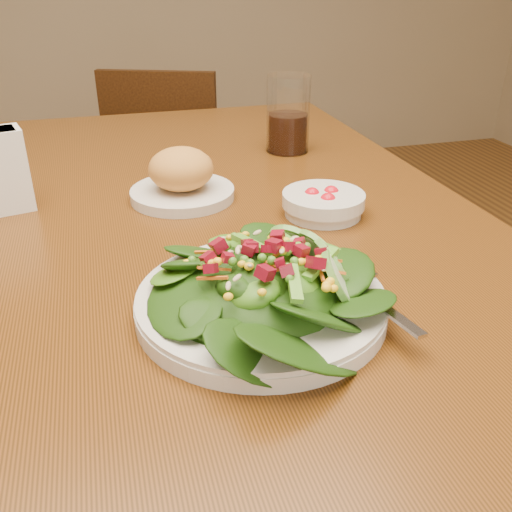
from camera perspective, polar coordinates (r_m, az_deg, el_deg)
name	(u,v)px	position (r m, az deg, el deg)	size (l,w,h in m)	color
dining_table	(192,282)	(0.89, -6.45, -2.62)	(0.90, 1.40, 0.75)	#643310
chair_far	(173,181)	(1.97, -8.34, 7.43)	(0.48, 0.48, 0.81)	#3D1D09
salad_plate	(270,287)	(0.62, 1.36, -3.14)	(0.28, 0.27, 0.08)	silver
bread_plate	(182,178)	(0.93, -7.45, 7.70)	(0.17, 0.17, 0.08)	silver
tomato_bowl	(323,203)	(0.87, 6.74, 5.26)	(0.12, 0.12, 0.04)	silver
drinking_glass	(288,119)	(1.16, 3.22, 13.47)	(0.09, 0.09, 0.15)	silver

